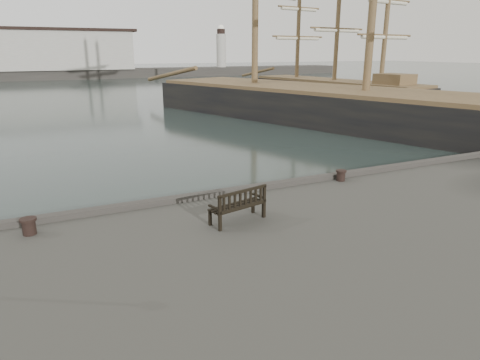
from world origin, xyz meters
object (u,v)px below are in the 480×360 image
object	(u,v)px
bollard_right	(341,175)
tall_ship_far	(333,94)
bollard_left	(29,226)
tall_ship_main	(364,116)
bench	(238,211)

from	to	relation	value
bollard_right	tall_ship_far	xyz separation A→B (m)	(24.86, 33.15, -1.02)
bollard_left	tall_ship_main	size ratio (longest dim) A/B	0.01
tall_ship_main	bench	bearing A→B (deg)	-157.35
bench	tall_ship_far	distance (m)	45.97
bench	bollard_right	distance (m)	5.25
bollard_left	tall_ship_main	xyz separation A→B (m)	(24.70, 16.10, -0.95)
tall_ship_far	bollard_left	bearing A→B (deg)	-144.64
bench	bollard_left	world-z (taller)	bench
bench	tall_ship_main	size ratio (longest dim) A/B	0.04
bollard_left	bollard_right	world-z (taller)	bollard_left
tall_ship_far	bollard_right	bearing A→B (deg)	-135.39
bollard_right	tall_ship_far	bearing A→B (deg)	53.13
bollard_left	tall_ship_far	xyz separation A→B (m)	(34.87, 33.53, -1.04)
tall_ship_main	tall_ship_far	world-z (taller)	tall_ship_main
bench	tall_ship_main	world-z (taller)	tall_ship_main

